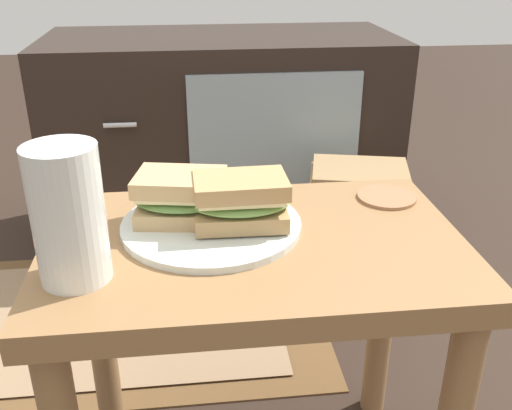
{
  "coord_description": "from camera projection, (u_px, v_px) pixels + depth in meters",
  "views": [
    {
      "loc": [
        -0.08,
        -0.68,
        0.83
      ],
      "look_at": [
        0.0,
        0.0,
        0.51
      ],
      "focal_mm": 40.71,
      "sensor_mm": 36.0,
      "label": 1
    }
  ],
  "objects": [
    {
      "name": "paper_bag",
      "position": [
        355.0,
        232.0,
        1.42
      ],
      "size": [
        0.27,
        0.22,
        0.34
      ],
      "color": "tan",
      "rests_on": "ground"
    },
    {
      "name": "tv_cabinet",
      "position": [
        223.0,
        137.0,
        1.7
      ],
      "size": [
        0.96,
        0.46,
        0.58
      ],
      "color": "black",
      "rests_on": "ground"
    },
    {
      "name": "beer_glass",
      "position": [
        68.0,
        216.0,
        0.65
      ],
      "size": [
        0.08,
        0.08,
        0.16
      ],
      "color": "silver",
      "rests_on": "side_table"
    },
    {
      "name": "area_rug",
      "position": [
        80.0,
        320.0,
        1.37
      ],
      "size": [
        1.14,
        0.61,
        0.01
      ],
      "color": "brown",
      "rests_on": "ground"
    },
    {
      "name": "sandwich_back",
      "position": [
        241.0,
        201.0,
        0.77
      ],
      "size": [
        0.13,
        0.09,
        0.07
      ],
      "color": "tan",
      "rests_on": "plate"
    },
    {
      "name": "coaster",
      "position": [
        387.0,
        197.0,
        0.89
      ],
      "size": [
        0.09,
        0.09,
        0.01
      ],
      "primitive_type": "cylinder",
      "color": "#996B47",
      "rests_on": "side_table"
    },
    {
      "name": "side_table",
      "position": [
        254.0,
        296.0,
        0.81
      ],
      "size": [
        0.56,
        0.36,
        0.46
      ],
      "color": "olive",
      "rests_on": "ground"
    },
    {
      "name": "sandwich_front",
      "position": [
        181.0,
        197.0,
        0.79
      ],
      "size": [
        0.14,
        0.11,
        0.07
      ],
      "color": "tan",
      "rests_on": "plate"
    },
    {
      "name": "plate",
      "position": [
        211.0,
        225.0,
        0.8
      ],
      "size": [
        0.25,
        0.25,
        0.01
      ],
      "primitive_type": "cylinder",
      "color": "silver",
      "rests_on": "side_table"
    }
  ]
}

